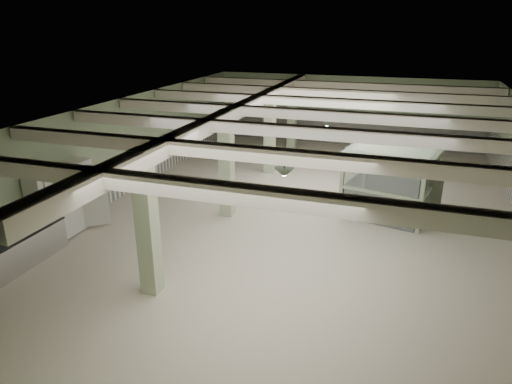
% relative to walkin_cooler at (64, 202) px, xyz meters
% --- Properties ---
extents(floor, '(20.00, 20.00, 0.00)m').
position_rel_walkin_cooler_xyz_m(floor, '(6.62, 4.00, -1.07)').
color(floor, beige).
rests_on(floor, ground).
extents(ceiling, '(14.00, 20.00, 0.02)m').
position_rel_walkin_cooler_xyz_m(ceiling, '(6.62, 4.00, 2.53)').
color(ceiling, silver).
rests_on(ceiling, wall_back).
extents(wall_back, '(14.00, 0.02, 3.60)m').
position_rel_walkin_cooler_xyz_m(wall_back, '(6.62, 14.00, 0.73)').
color(wall_back, '#8DA080').
rests_on(wall_back, floor).
extents(wall_front, '(14.00, 0.02, 3.60)m').
position_rel_walkin_cooler_xyz_m(wall_front, '(6.62, -6.00, 0.73)').
color(wall_front, '#8DA080').
rests_on(wall_front, floor).
extents(wall_left, '(0.02, 20.00, 3.60)m').
position_rel_walkin_cooler_xyz_m(wall_left, '(-0.38, 4.00, 0.73)').
color(wall_left, '#8DA080').
rests_on(wall_left, floor).
extents(wainscot_left, '(0.05, 19.90, 1.50)m').
position_rel_walkin_cooler_xyz_m(wainscot_left, '(-0.35, 4.00, -0.32)').
color(wainscot_left, silver).
rests_on(wainscot_left, floor).
extents(wainscot_back, '(13.90, 0.05, 1.50)m').
position_rel_walkin_cooler_xyz_m(wainscot_back, '(6.62, 13.97, -0.32)').
color(wainscot_back, silver).
rests_on(wainscot_back, floor).
extents(girder, '(0.45, 19.90, 0.40)m').
position_rel_walkin_cooler_xyz_m(girder, '(4.12, 4.00, 2.31)').
color(girder, silver).
rests_on(girder, ceiling).
extents(beam_a, '(13.90, 0.35, 0.32)m').
position_rel_walkin_cooler_xyz_m(beam_a, '(6.62, -3.50, 2.35)').
color(beam_a, silver).
rests_on(beam_a, ceiling).
extents(beam_b, '(13.90, 0.35, 0.32)m').
position_rel_walkin_cooler_xyz_m(beam_b, '(6.62, -1.00, 2.35)').
color(beam_b, silver).
rests_on(beam_b, ceiling).
extents(beam_c, '(13.90, 0.35, 0.32)m').
position_rel_walkin_cooler_xyz_m(beam_c, '(6.62, 1.50, 2.35)').
color(beam_c, silver).
rests_on(beam_c, ceiling).
extents(beam_d, '(13.90, 0.35, 0.32)m').
position_rel_walkin_cooler_xyz_m(beam_d, '(6.62, 4.00, 2.35)').
color(beam_d, silver).
rests_on(beam_d, ceiling).
extents(beam_e, '(13.90, 0.35, 0.32)m').
position_rel_walkin_cooler_xyz_m(beam_e, '(6.62, 6.50, 2.35)').
color(beam_e, silver).
rests_on(beam_e, ceiling).
extents(beam_f, '(13.90, 0.35, 0.32)m').
position_rel_walkin_cooler_xyz_m(beam_f, '(6.62, 9.00, 2.35)').
color(beam_f, silver).
rests_on(beam_f, ceiling).
extents(beam_g, '(13.90, 0.35, 0.32)m').
position_rel_walkin_cooler_xyz_m(beam_g, '(6.62, 11.50, 2.35)').
color(beam_g, silver).
rests_on(beam_g, ceiling).
extents(column_a, '(0.42, 0.42, 3.60)m').
position_rel_walkin_cooler_xyz_m(column_a, '(4.12, -2.00, 0.73)').
color(column_a, '#B5C59E').
rests_on(column_a, floor).
extents(column_b, '(0.42, 0.42, 3.60)m').
position_rel_walkin_cooler_xyz_m(column_b, '(4.12, 3.00, 0.73)').
color(column_b, '#B5C59E').
rests_on(column_b, floor).
extents(column_c, '(0.42, 0.42, 3.60)m').
position_rel_walkin_cooler_xyz_m(column_c, '(4.12, 8.00, 0.73)').
color(column_c, '#B5C59E').
rests_on(column_c, floor).
extents(column_d, '(0.42, 0.42, 3.60)m').
position_rel_walkin_cooler_xyz_m(column_d, '(4.12, 12.00, 0.73)').
color(column_d, '#B5C59E').
rests_on(column_d, floor).
extents(pendant_front, '(0.44, 0.44, 0.22)m').
position_rel_walkin_cooler_xyz_m(pendant_front, '(7.12, -1.00, 1.98)').
color(pendant_front, '#303E2E').
rests_on(pendant_front, ceiling).
extents(pendant_mid, '(0.44, 0.44, 0.22)m').
position_rel_walkin_cooler_xyz_m(pendant_mid, '(7.12, 4.50, 1.98)').
color(pendant_mid, '#303E2E').
rests_on(pendant_mid, ceiling).
extents(pendant_back, '(0.44, 0.44, 0.22)m').
position_rel_walkin_cooler_xyz_m(pendant_back, '(7.12, 9.50, 1.98)').
color(pendant_back, '#303E2E').
rests_on(pendant_back, ceiling).
extents(pitcher_near, '(0.23, 0.26, 0.28)m').
position_rel_walkin_cooler_xyz_m(pitcher_near, '(0.01, -1.19, -0.03)').
color(pitcher_near, '#B7B7BC').
rests_on(pitcher_near, prep_counter).
extents(orange_bowl, '(0.22, 0.22, 0.08)m').
position_rel_walkin_cooler_xyz_m(orange_bowl, '(0.25, -1.38, -0.13)').
color(orange_bowl, '#B2B2B7').
rests_on(orange_bowl, prep_counter).
extents(walkin_cooler, '(1.10, 2.33, 2.14)m').
position_rel_walkin_cooler_xyz_m(walkin_cooler, '(0.00, 0.00, 0.00)').
color(walkin_cooler, silver).
rests_on(walkin_cooler, floor).
extents(guard_booth, '(3.28, 2.96, 2.39)m').
position_rel_walkin_cooler_xyz_m(guard_booth, '(9.29, 4.75, 0.51)').
color(guard_booth, '#9CB490').
rests_on(guard_booth, floor).
extents(filing_cabinet, '(0.59, 0.76, 1.48)m').
position_rel_walkin_cooler_xyz_m(filing_cabinet, '(10.69, 5.06, -0.33)').
color(filing_cabinet, '#4E5244').
rests_on(filing_cabinet, floor).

